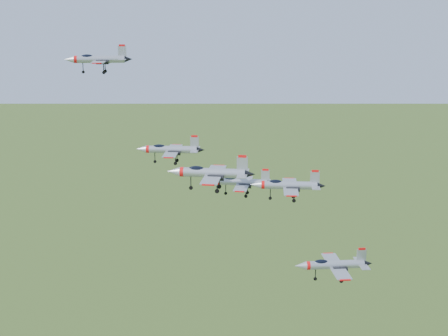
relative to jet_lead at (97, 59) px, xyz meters
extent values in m
cylinder|color=#9A9EA6|center=(0.35, -0.02, -0.03)|extent=(8.83, 1.84, 1.27)
cone|color=#9A9EA6|center=(-4.90, 0.33, -0.03)|extent=(1.83, 1.38, 1.27)
cone|color=black|center=(5.40, -0.36, -0.03)|extent=(1.43, 1.16, 1.08)
ellipsoid|color=black|center=(-1.79, 0.12, 0.45)|extent=(2.20, 1.05, 0.80)
cube|color=#9A9EA6|center=(0.36, -2.76, -0.27)|extent=(2.52, 4.42, 0.14)
cube|color=#9A9EA6|center=(0.72, 2.68, -0.27)|extent=(2.52, 4.42, 0.14)
cube|color=#9A9EA6|center=(4.33, -0.29, 1.28)|extent=(1.46, 0.21, 2.04)
cube|color=red|center=(4.33, -0.29, 2.36)|extent=(1.08, 0.21, 0.34)
cylinder|color=#9A9EA6|center=(12.11, -11.83, -13.86)|extent=(8.47, 2.75, 1.21)
cone|color=#9A9EA6|center=(7.16, -10.90, -13.86)|extent=(1.87, 1.50, 1.21)
cone|color=black|center=(16.87, -12.73, -13.86)|extent=(1.47, 1.25, 1.03)
ellipsoid|color=black|center=(10.09, -11.45, -13.40)|extent=(2.18, 1.24, 0.77)
cube|color=#9A9EA6|center=(11.80, -14.43, -14.09)|extent=(2.87, 4.43, 0.13)
cube|color=#9A9EA6|center=(12.77, -9.30, -14.09)|extent=(2.87, 4.43, 0.13)
cube|color=#9A9EA6|center=(15.86, -12.54, -12.60)|extent=(1.39, 0.37, 1.96)
cube|color=red|center=(15.86, -12.54, -11.57)|extent=(1.03, 0.32, 0.33)
cylinder|color=#9A9EA6|center=(16.17, -37.04, -11.24)|extent=(8.29, 3.23, 1.19)
cone|color=#9A9EA6|center=(11.37, -35.80, -11.24)|extent=(1.90, 1.57, 1.19)
cone|color=black|center=(20.79, -38.24, -11.24)|extent=(1.50, 1.30, 1.01)
ellipsoid|color=black|center=(14.21, -36.53, -10.79)|extent=(2.17, 1.34, 0.76)
cube|color=#9A9EA6|center=(15.70, -39.57, -11.47)|extent=(3.06, 4.44, 0.13)
cube|color=#9A9EA6|center=(16.99, -34.60, -11.47)|extent=(3.06, 4.44, 0.13)
cube|color=#9A9EA6|center=(19.81, -37.99, -10.00)|extent=(1.36, 0.45, 1.93)
cube|color=red|center=(19.81, -37.99, -8.99)|extent=(1.01, 0.38, 0.32)
cylinder|color=#9A9EA6|center=(24.37, -9.09, -20.64)|extent=(8.78, 3.72, 1.27)
cone|color=#9A9EA6|center=(19.32, -7.59, -20.64)|extent=(2.04, 1.72, 1.27)
cone|color=black|center=(29.23, -10.54, -20.64)|extent=(1.62, 1.42, 1.08)
ellipsoid|color=black|center=(22.31, -8.48, -20.16)|extent=(2.32, 1.49, 0.80)
cube|color=#9A9EA6|center=(23.77, -11.76, -20.88)|extent=(3.38, 4.75, 0.14)
cube|color=#9A9EA6|center=(25.33, -6.53, -20.88)|extent=(3.38, 4.75, 0.14)
cube|color=#9A9EA6|center=(28.20, -10.23, -19.32)|extent=(1.44, 0.53, 2.05)
cube|color=red|center=(28.20, -10.23, -18.25)|extent=(1.07, 0.44, 0.34)
cylinder|color=#9A9EA6|center=(29.30, -23.34, -17.29)|extent=(8.51, 2.79, 1.22)
cone|color=#9A9EA6|center=(24.33, -22.38, -17.29)|extent=(1.89, 1.51, 1.22)
cone|color=black|center=(34.09, -24.26, -17.29)|extent=(1.48, 1.26, 1.04)
ellipsoid|color=black|center=(27.28, -22.95, -16.83)|extent=(2.19, 1.25, 0.77)
cube|color=#9A9EA6|center=(28.99, -25.95, -17.52)|extent=(2.89, 4.46, 0.13)
cube|color=#9A9EA6|center=(29.98, -20.80, -17.52)|extent=(2.89, 4.46, 0.13)
cube|color=#9A9EA6|center=(33.07, -24.06, -16.02)|extent=(1.40, 0.38, 1.97)
cube|color=red|center=(33.07, -24.06, -14.99)|extent=(1.04, 0.32, 0.33)
cylinder|color=#9A9EA6|center=(39.15, -17.02, -33.49)|extent=(9.97, 1.82, 1.43)
cone|color=#9A9EA6|center=(33.20, -16.79, -33.49)|extent=(2.04, 1.51, 1.43)
cone|color=black|center=(44.87, -17.25, -33.49)|extent=(1.59, 1.28, 1.22)
ellipsoid|color=black|center=(36.72, -16.93, -32.95)|extent=(2.46, 1.12, 0.91)
cube|color=#9A9EA6|center=(39.25, -20.11, -33.76)|extent=(2.72, 4.94, 0.15)
cube|color=#9A9EA6|center=(39.49, -13.95, -33.76)|extent=(2.72, 4.94, 0.15)
cube|color=#9A9EA6|center=(43.66, -17.20, -32.00)|extent=(1.66, 0.20, 2.31)
cube|color=red|center=(43.66, -17.20, -30.79)|extent=(1.22, 0.20, 0.39)
camera|label=1|loc=(8.23, -111.97, 9.03)|focal=50.00mm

